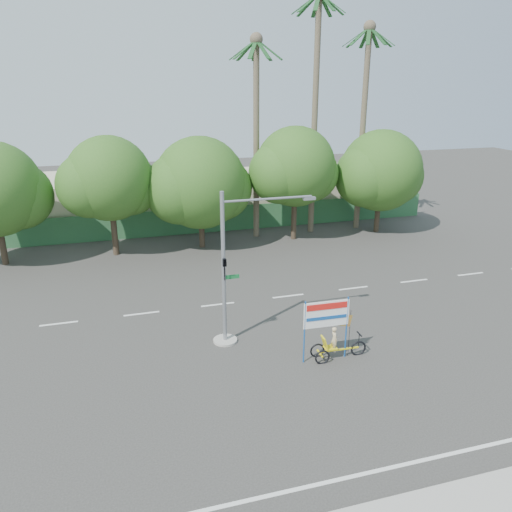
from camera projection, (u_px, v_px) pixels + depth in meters
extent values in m
plane|color=#33302D|center=(308.00, 380.00, 19.96)|extent=(120.00, 120.00, 0.00)
cube|color=#336B3D|center=(206.00, 220.00, 39.11)|extent=(38.00, 0.08, 2.00)
cube|color=beige|center=(73.00, 203.00, 40.22)|extent=(12.00, 8.00, 4.00)
cube|color=beige|center=(284.00, 192.00, 45.03)|extent=(14.00, 8.00, 3.60)
cylinder|color=#473828|center=(1.00, 238.00, 32.00)|extent=(0.40, 0.40, 3.52)
sphere|color=#1F5218|center=(18.00, 196.00, 31.75)|extent=(4.32, 4.32, 4.32)
cylinder|color=#473828|center=(114.00, 228.00, 33.81)|extent=(0.40, 0.40, 3.74)
sphere|color=#1F5218|center=(109.00, 178.00, 32.68)|extent=(5.60, 5.60, 5.60)
sphere|color=#1F5218|center=(129.00, 186.00, 33.48)|extent=(4.03, 4.03, 4.03)
sphere|color=#1F5218|center=(89.00, 185.00, 32.24)|extent=(4.26, 4.26, 4.26)
cylinder|color=#473828|center=(202.00, 225.00, 35.46)|extent=(0.40, 0.40, 3.30)
sphere|color=#1F5218|center=(200.00, 183.00, 34.47)|extent=(6.40, 6.40, 6.40)
sphere|color=#1F5218|center=(220.00, 188.00, 35.29)|extent=(4.61, 4.61, 4.61)
sphere|color=#1F5218|center=(180.00, 189.00, 33.96)|extent=(4.86, 4.86, 4.86)
cylinder|color=#473828|center=(294.00, 214.00, 37.21)|extent=(0.40, 0.40, 3.87)
sphere|color=#1F5218|center=(295.00, 167.00, 36.04)|extent=(5.80, 5.80, 5.80)
sphere|color=#1F5218|center=(310.00, 174.00, 36.86)|extent=(4.18, 4.18, 4.18)
sphere|color=#1F5218|center=(279.00, 173.00, 35.59)|extent=(4.41, 4.41, 4.41)
cylinder|color=#473828|center=(378.00, 210.00, 39.12)|extent=(0.40, 0.40, 3.43)
sphere|color=#1F5218|center=(381.00, 171.00, 38.09)|extent=(6.20, 6.20, 6.20)
sphere|color=#1F5218|center=(394.00, 176.00, 38.91)|extent=(4.46, 4.46, 4.46)
sphere|color=#1F5218|center=(366.00, 176.00, 37.60)|extent=(4.71, 4.71, 4.71)
cylinder|color=#70604C|center=(315.00, 121.00, 36.92)|extent=(0.44, 0.44, 17.00)
cube|color=#1C4C21|center=(332.00, 4.00, 34.56)|extent=(1.91, 0.28, 1.36)
cube|color=#1C4C21|center=(325.00, 5.00, 35.05)|extent=(1.65, 1.44, 1.36)
cube|color=#1C4C21|center=(316.00, 6.00, 35.20)|extent=(0.61, 1.93, 1.36)
cube|color=#1C4C21|center=(308.00, 5.00, 34.93)|extent=(1.20, 1.80, 1.36)
cube|color=#1C4C21|center=(305.00, 4.00, 34.38)|extent=(1.89, 0.92, 1.36)
cube|color=#1C4C21|center=(309.00, 2.00, 33.79)|extent=(1.89, 0.92, 1.36)
cube|color=#1C4C21|center=(317.00, 2.00, 33.45)|extent=(1.20, 1.80, 1.36)
cube|color=#1C4C21|center=(327.00, 2.00, 33.52)|extent=(0.61, 1.93, 1.36)
cube|color=#1C4C21|center=(332.00, 3.00, 33.96)|extent=(1.65, 1.44, 1.36)
cylinder|color=#70604C|center=(362.00, 133.00, 38.30)|extent=(0.44, 0.44, 15.00)
sphere|color=#70604C|center=(370.00, 27.00, 35.81)|extent=(0.90, 0.90, 0.90)
cube|color=#1C4C21|center=(381.00, 37.00, 36.28)|extent=(1.91, 0.28, 1.36)
cube|color=#1C4C21|center=(374.00, 37.00, 36.77)|extent=(1.65, 1.44, 1.36)
cube|color=#1C4C21|center=(365.00, 38.00, 36.92)|extent=(0.61, 1.93, 1.36)
cube|color=#1C4C21|center=(358.00, 37.00, 36.65)|extent=(1.20, 1.80, 1.36)
cube|color=#1C4C21|center=(356.00, 37.00, 36.09)|extent=(1.89, 0.92, 1.36)
cube|color=#1C4C21|center=(360.00, 36.00, 35.51)|extent=(1.89, 0.92, 1.36)
cube|color=#1C4C21|center=(369.00, 36.00, 35.17)|extent=(1.20, 1.80, 1.36)
cube|color=#1C4C21|center=(377.00, 36.00, 35.23)|extent=(0.61, 1.93, 1.36)
cube|color=#1C4C21|center=(382.00, 36.00, 35.67)|extent=(1.65, 1.44, 1.36)
cylinder|color=#70604C|center=(256.00, 144.00, 36.23)|extent=(0.44, 0.44, 14.00)
sphere|color=#70604C|center=(256.00, 39.00, 33.91)|extent=(0.90, 0.90, 0.90)
cube|color=#1C4C21|center=(269.00, 50.00, 34.37)|extent=(1.91, 0.28, 1.36)
cube|color=#1C4C21|center=(264.00, 50.00, 34.87)|extent=(1.65, 1.44, 1.36)
cube|color=#1C4C21|center=(255.00, 50.00, 35.01)|extent=(0.61, 1.93, 1.36)
cube|color=#1C4C21|center=(247.00, 50.00, 34.74)|extent=(1.20, 1.80, 1.36)
cube|color=#1C4C21|center=(243.00, 50.00, 34.19)|extent=(1.89, 0.92, 1.36)
cube|color=#1C4C21|center=(245.00, 49.00, 33.60)|extent=(1.89, 0.92, 1.36)
cube|color=#1C4C21|center=(253.00, 49.00, 33.26)|extent=(1.20, 1.80, 1.36)
cube|color=#1C4C21|center=(263.00, 49.00, 33.33)|extent=(0.61, 1.93, 1.36)
cube|color=#1C4C21|center=(269.00, 49.00, 33.77)|extent=(1.65, 1.44, 1.36)
cylinder|color=gray|center=(225.00, 340.00, 22.91)|extent=(1.10, 1.10, 0.10)
cylinder|color=gray|center=(224.00, 270.00, 21.77)|extent=(0.18, 0.18, 7.00)
cylinder|color=gray|center=(268.00, 199.00, 21.28)|extent=(4.00, 0.10, 0.10)
cube|color=gray|center=(309.00, 198.00, 21.82)|extent=(0.55, 0.20, 0.12)
imported|color=black|center=(225.00, 270.00, 21.54)|extent=(0.16, 0.20, 1.00)
cube|color=#14662D|center=(232.00, 277.00, 21.98)|extent=(0.70, 0.04, 0.18)
torus|color=black|center=(358.00, 348.00, 21.70)|extent=(0.71, 0.11, 0.71)
torus|color=black|center=(317.00, 350.00, 21.56)|extent=(0.67, 0.10, 0.66)
torus|color=black|center=(322.00, 357.00, 21.03)|extent=(0.67, 0.10, 0.66)
cube|color=yellow|center=(339.00, 350.00, 21.47)|extent=(1.78, 0.13, 0.06)
cube|color=yellow|center=(320.00, 353.00, 21.29)|extent=(0.09, 0.63, 0.05)
cube|color=yellow|center=(330.00, 348.00, 21.33)|extent=(0.54, 0.46, 0.06)
cube|color=yellow|center=(324.00, 342.00, 21.17)|extent=(0.25, 0.45, 0.57)
cylinder|color=black|center=(359.00, 340.00, 21.56)|extent=(0.03, 0.03, 0.58)
cube|color=black|center=(359.00, 334.00, 21.47)|extent=(0.06, 0.47, 0.04)
imported|color=#CCB284|center=(334.00, 339.00, 21.23)|extent=(0.29, 0.42, 1.13)
cylinder|color=#1755AC|center=(304.00, 332.00, 20.75)|extent=(0.06, 0.06, 2.83)
cylinder|color=#1755AC|center=(346.00, 327.00, 21.19)|extent=(0.06, 0.06, 2.83)
cube|color=white|center=(326.00, 314.00, 20.73)|extent=(1.99, 0.12, 1.15)
cube|color=red|center=(327.00, 306.00, 20.57)|extent=(1.78, 0.08, 0.27)
cube|color=#1755AC|center=(327.00, 318.00, 20.75)|extent=(1.78, 0.08, 0.15)
cylinder|color=black|center=(349.00, 333.00, 21.33)|extent=(0.02, 0.02, 2.20)
cube|color=red|center=(342.00, 320.00, 21.02)|extent=(0.93, 0.05, 0.69)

